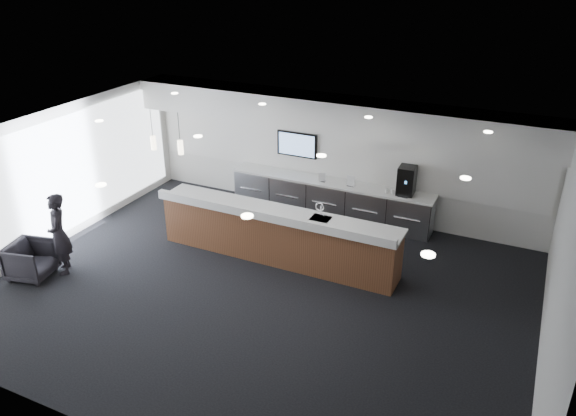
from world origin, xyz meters
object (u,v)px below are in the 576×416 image
at_px(coffee_machine, 407,181).
at_px(armchair, 31,260).
at_px(lounge_guest, 59,234).
at_px(service_counter, 277,235).

height_order(coffee_machine, armchair, coffee_machine).
bearing_deg(lounge_guest, armchair, -87.75).
distance_m(coffee_machine, armchair, 8.13).
xyz_separation_m(service_counter, coffee_machine, (2.09, 2.41, 0.70)).
xyz_separation_m(coffee_machine, lounge_guest, (-5.82, -4.71, -0.42)).
xyz_separation_m(service_counter, armchair, (-4.14, -2.74, -0.20)).
xyz_separation_m(coffee_machine, armchair, (-6.23, -5.15, -0.90)).
height_order(service_counter, lounge_guest, lounge_guest).
xyz_separation_m(service_counter, lounge_guest, (-3.73, -2.30, 0.28)).
relative_size(armchair, lounge_guest, 0.48).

